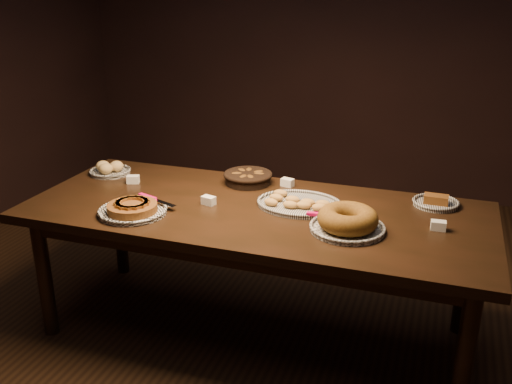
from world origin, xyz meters
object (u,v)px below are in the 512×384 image
(buffet_table, at_px, (255,221))
(madeleine_platter, at_px, (299,203))
(apple_tart_plate, at_px, (133,209))
(bundt_cake_plate, at_px, (347,221))

(buffet_table, xyz_separation_m, madeleine_platter, (0.21, 0.10, 0.09))
(apple_tart_plate, relative_size, madeleine_platter, 0.82)
(madeleine_platter, bearing_deg, apple_tart_plate, -136.08)
(madeleine_platter, relative_size, bundt_cake_plate, 1.13)
(madeleine_platter, distance_m, bundt_cake_plate, 0.37)
(buffet_table, bearing_deg, bundt_cake_plate, -13.93)
(buffet_table, relative_size, bundt_cake_plate, 6.04)
(buffet_table, distance_m, apple_tart_plate, 0.63)
(apple_tart_plate, distance_m, bundt_cake_plate, 1.08)
(madeleine_platter, bearing_deg, bundt_cake_plate, -18.33)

